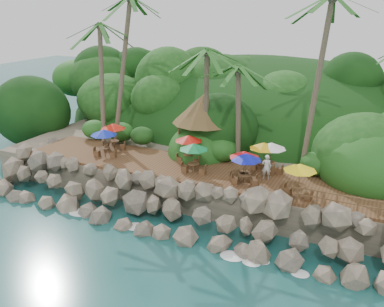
% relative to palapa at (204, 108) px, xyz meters
% --- Properties ---
extents(ground, '(140.00, 140.00, 0.00)m').
position_rel_palapa_xyz_m(ground, '(0.66, -9.50, -5.79)').
color(ground, '#19514F').
rests_on(ground, ground).
extents(land_base, '(32.00, 25.20, 2.10)m').
position_rel_palapa_xyz_m(land_base, '(0.66, 6.50, -4.74)').
color(land_base, gray).
rests_on(land_base, ground).
extents(jungle_hill, '(44.80, 28.00, 15.40)m').
position_rel_palapa_xyz_m(jungle_hill, '(0.66, 14.00, -5.79)').
color(jungle_hill, '#143811').
rests_on(jungle_hill, ground).
extents(seawall, '(29.00, 4.00, 2.30)m').
position_rel_palapa_xyz_m(seawall, '(0.66, -7.50, -4.64)').
color(seawall, gray).
rests_on(seawall, ground).
extents(terrace, '(26.00, 5.00, 0.20)m').
position_rel_palapa_xyz_m(terrace, '(0.66, -3.50, -3.59)').
color(terrace, brown).
rests_on(terrace, land_base).
extents(jungle_foliage, '(44.00, 16.00, 12.00)m').
position_rel_palapa_xyz_m(jungle_foliage, '(0.66, 5.50, -5.79)').
color(jungle_foliage, '#143811').
rests_on(jungle_foliage, ground).
extents(foam_line, '(25.20, 0.80, 0.06)m').
position_rel_palapa_xyz_m(foam_line, '(0.66, -9.20, -5.76)').
color(foam_line, white).
rests_on(foam_line, ground).
extents(palms, '(28.08, 6.78, 12.73)m').
position_rel_palapa_xyz_m(palms, '(1.70, -0.86, 5.91)').
color(palms, brown).
rests_on(palms, ground).
extents(palapa, '(4.83, 4.83, 4.60)m').
position_rel_palapa_xyz_m(palapa, '(0.00, 0.00, 0.00)').
color(palapa, brown).
rests_on(palapa, ground).
extents(dining_clusters, '(17.08, 5.18, 2.15)m').
position_rel_palapa_xyz_m(dining_clusters, '(1.96, -3.54, -1.70)').
color(dining_clusters, brown).
rests_on(dining_clusters, terrace).
extents(railing, '(7.20, 0.10, 1.00)m').
position_rel_palapa_xyz_m(railing, '(11.85, -5.85, -2.88)').
color(railing, brown).
rests_on(railing, terrace).
extents(waiter, '(0.71, 0.56, 1.70)m').
position_rel_palapa_xyz_m(waiter, '(5.92, -3.17, -2.64)').
color(waiter, white).
rests_on(waiter, terrace).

